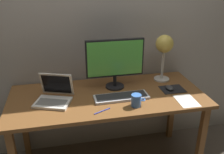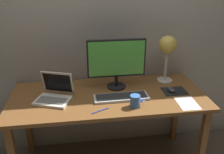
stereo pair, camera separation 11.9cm
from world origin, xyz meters
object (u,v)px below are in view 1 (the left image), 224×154
monitor (115,60)px  desk_lamp (164,47)px  laptop (55,94)px  keyboard_main (121,97)px  mouse (170,88)px  coffee_mug (136,100)px  pen (102,111)px

monitor → desk_lamp: size_ratio=1.16×
laptop → monitor: bearing=14.8°
keyboard_main → laptop: bearing=172.0°
mouse → coffee_mug: bearing=-150.6°
laptop → coffee_mug: 0.64m
monitor → mouse: size_ratio=5.14×
mouse → keyboard_main: bearing=-172.2°
keyboard_main → mouse: bearing=7.8°
keyboard_main → desk_lamp: size_ratio=1.04×
monitor → mouse: monitor is taller
monitor → pen: size_ratio=3.52×
mouse → coffee_mug: coffee_mug is taller
keyboard_main → pen: size_ratio=3.17×
laptop → mouse: (0.96, -0.01, -0.04)m
monitor → keyboard_main: 0.32m
desk_lamp → coffee_mug: bearing=-132.0°
monitor → pen: monitor is taller
keyboard_main → mouse: (0.44, 0.06, 0.01)m
laptop → coffee_mug: bearing=-19.7°
monitor → mouse: (0.45, -0.15, -0.23)m
monitor → mouse: bearing=-18.5°
desk_lamp → keyboard_main: bearing=-149.0°
desk_lamp → mouse: (-0.02, -0.21, -0.30)m
mouse → desk_lamp: bearing=85.8°
coffee_mug → keyboard_main: bearing=119.7°
keyboard_main → laptop: laptop is taller
laptop → pen: bearing=-35.9°
monitor → laptop: 0.56m
laptop → pen: laptop is taller
mouse → coffee_mug: (-0.36, -0.20, 0.03)m
mouse → pen: (-0.63, -0.23, -0.02)m
laptop → pen: size_ratio=2.35×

